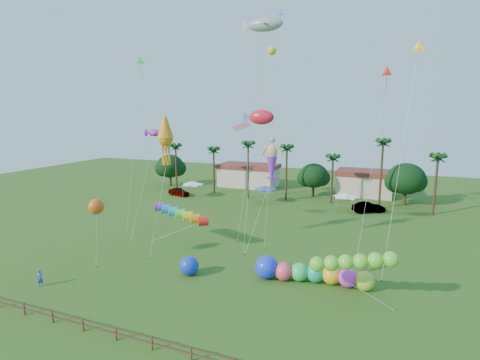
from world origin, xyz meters
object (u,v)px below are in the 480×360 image
at_px(car_b, 369,207).
at_px(spectator_b, 365,264).
at_px(blue_ball, 189,266).
at_px(car_a, 179,192).
at_px(spectator_a, 40,278).
at_px(caterpillar_inflatable, 308,273).

height_order(car_b, spectator_b, spectator_b).
distance_m(car_b, blue_ball, 34.70).
xyz_separation_m(car_b, spectator_b, (0.92, -24.16, 0.04)).
height_order(car_a, car_b, car_b).
bearing_deg(spectator_a, blue_ball, 5.14).
xyz_separation_m(car_b, spectator_a, (-26.64, -38.51, -0.05)).
bearing_deg(car_a, spectator_b, -108.36).
height_order(spectator_a, blue_ball, blue_ball).
height_order(car_a, caterpillar_inflatable, caterpillar_inflatable).
bearing_deg(car_b, car_a, 59.95).
relative_size(car_b, spectator_b, 2.91).
relative_size(car_b, caterpillar_inflatable, 0.45).
bearing_deg(spectator_b, blue_ball, -123.46).
distance_m(car_b, spectator_b, 24.18).
xyz_separation_m(car_b, caterpillar_inflatable, (-3.87, -28.52, 0.11)).
height_order(car_b, spectator_a, car_b).
distance_m(spectator_a, blue_ball, 13.64).
xyz_separation_m(spectator_a, caterpillar_inflatable, (22.77, 9.98, 0.17)).
distance_m(car_a, spectator_a, 38.84).
distance_m(spectator_b, blue_ball, 17.51).
bearing_deg(spectator_b, car_b, 124.85).
bearing_deg(blue_ball, spectator_a, -147.86).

